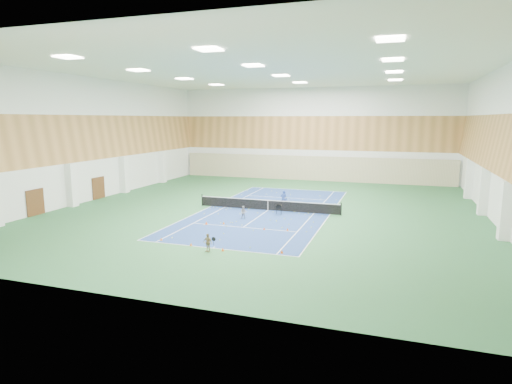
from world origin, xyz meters
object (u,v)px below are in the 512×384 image
(coach, at_px, (284,199))
(child_court, at_px, (244,212))
(tennis_net, at_px, (268,204))
(child_apron, at_px, (208,243))
(ball_cart, at_px, (279,210))

(coach, height_order, child_court, coach)
(tennis_net, xyz_separation_m, child_apron, (-0.01, -12.60, 0.02))
(child_court, bearing_deg, ball_cart, 36.04)
(tennis_net, distance_m, child_court, 3.83)
(tennis_net, relative_size, child_court, 12.13)
(child_court, distance_m, ball_cart, 3.29)
(coach, bearing_deg, child_apron, 73.79)
(child_apron, relative_size, ball_cart, 1.36)
(child_court, xyz_separation_m, child_apron, (0.92, -8.89, 0.04))
(coach, xyz_separation_m, child_court, (-1.97, -5.25, -0.28))
(coach, distance_m, ball_cart, 2.95)
(coach, xyz_separation_m, ball_cart, (0.34, -2.91, -0.39))
(tennis_net, relative_size, ball_cart, 15.31)
(coach, xyz_separation_m, child_apron, (-1.05, -14.14, -0.24))
(tennis_net, height_order, child_apron, child_apron)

